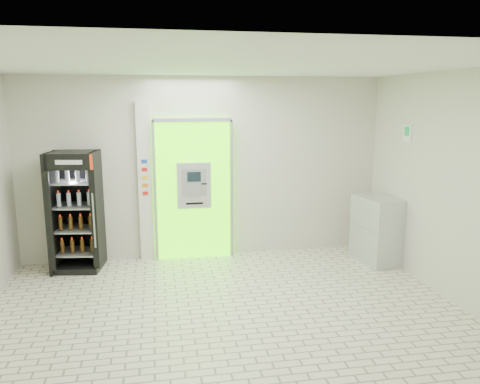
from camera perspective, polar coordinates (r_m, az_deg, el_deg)
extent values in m
plane|color=beige|center=(5.86, -1.43, -15.40)|extent=(6.00, 6.00, 0.00)
plane|color=beige|center=(7.80, -4.32, 2.91)|extent=(6.00, 0.00, 6.00)
plane|color=beige|center=(3.01, 5.91, -10.84)|extent=(6.00, 0.00, 6.00)
plane|color=beige|center=(6.52, 25.55, 0.17)|extent=(0.00, 5.00, 5.00)
plane|color=white|center=(5.25, -1.60, 15.31)|extent=(6.00, 6.00, 0.00)
cube|color=#49E800|center=(7.77, -5.69, 0.24)|extent=(1.20, 0.12, 2.30)
cube|color=gray|center=(7.57, -5.82, 8.72)|extent=(1.28, 0.04, 0.06)
cube|color=gray|center=(7.68, -10.34, -0.02)|extent=(0.04, 0.04, 2.30)
cube|color=gray|center=(7.78, -1.02, 0.30)|extent=(0.04, 0.04, 2.30)
cube|color=black|center=(7.88, -4.84, -4.45)|extent=(0.62, 0.01, 0.67)
cube|color=black|center=(7.58, -8.36, 6.24)|extent=(0.22, 0.01, 0.18)
cube|color=#B8BBC1|center=(7.65, -5.64, 0.82)|extent=(0.55, 0.12, 0.75)
cube|color=black|center=(7.56, -5.62, 1.85)|extent=(0.22, 0.01, 0.16)
cube|color=gray|center=(7.61, -5.58, -0.23)|extent=(0.16, 0.01, 0.12)
cube|color=black|center=(7.59, -4.40, 1.00)|extent=(0.09, 0.01, 0.02)
cube|color=black|center=(7.64, -5.56, -1.40)|extent=(0.28, 0.01, 0.03)
cube|color=silver|center=(7.74, -11.49, 1.16)|extent=(0.22, 0.10, 2.60)
cube|color=#193FB2|center=(7.64, -11.60, 3.67)|extent=(0.09, 0.01, 0.06)
cube|color=red|center=(7.66, -11.56, 2.71)|extent=(0.09, 0.01, 0.06)
cube|color=yellow|center=(7.68, -11.52, 1.75)|extent=(0.09, 0.01, 0.06)
cube|color=orange|center=(7.70, -11.48, 0.79)|extent=(0.09, 0.01, 0.06)
cube|color=red|center=(7.72, -11.45, -0.15)|extent=(0.09, 0.01, 0.06)
cube|color=black|center=(7.65, -19.36, -2.25)|extent=(0.78, 0.72, 1.85)
cube|color=black|center=(7.93, -19.04, -1.76)|extent=(0.69, 0.15, 1.85)
cube|color=#B92709|center=(7.21, -20.16, 3.42)|extent=(0.67, 0.10, 0.22)
cube|color=white|center=(7.20, -20.17, 3.42)|extent=(0.39, 0.06, 0.06)
cube|color=black|center=(7.89, -18.95, -8.47)|extent=(0.78, 0.72, 0.09)
cylinder|color=gray|center=(7.30, -17.39, -3.35)|extent=(0.03, 0.03, 0.83)
cube|color=gray|center=(7.82, -19.05, -6.87)|extent=(0.65, 0.62, 0.02)
cube|color=gray|center=(7.72, -19.23, -4.26)|extent=(0.65, 0.62, 0.02)
cube|color=gray|center=(7.63, -19.41, -1.57)|extent=(0.65, 0.62, 0.02)
cube|color=gray|center=(7.56, -19.59, 1.17)|extent=(0.65, 0.62, 0.02)
cube|color=#B8BBC1|center=(7.95, 16.42, -4.42)|extent=(0.65, 0.88, 1.08)
cube|color=gray|center=(7.82, 14.65, -4.18)|extent=(0.12, 0.79, 0.01)
cube|color=white|center=(7.60, 19.73, 6.77)|extent=(0.02, 0.22, 0.26)
cube|color=#0C8C3A|center=(7.60, 19.67, 7.00)|extent=(0.00, 0.14, 0.14)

